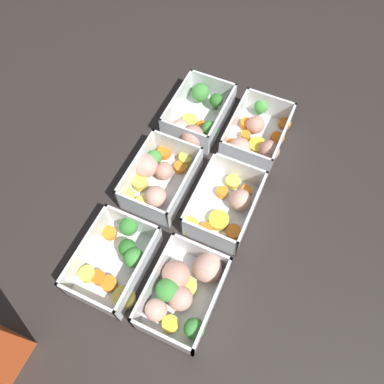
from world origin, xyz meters
The scene contains 7 objects.
ground_plane centered at (0.00, 0.00, 0.00)m, with size 4.00×4.00×0.00m, color #282321.
container_near_left centered at (-0.18, -0.06, 0.03)m, with size 0.17×0.11×0.06m.
container_near_center centered at (0.00, -0.07, 0.02)m, with size 0.17×0.12×0.06m.
container_near_right centered at (0.18, -0.07, 0.02)m, with size 0.17×0.12×0.06m.
container_far_left centered at (-0.18, 0.06, 0.02)m, with size 0.16×0.12×0.06m.
container_far_center centered at (0.00, 0.08, 0.02)m, with size 0.17×0.13×0.06m.
container_far_right centered at (0.17, 0.06, 0.02)m, with size 0.18×0.11×0.06m.
Camera 1 is at (-0.32, -0.14, 0.65)m, focal length 35.00 mm.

